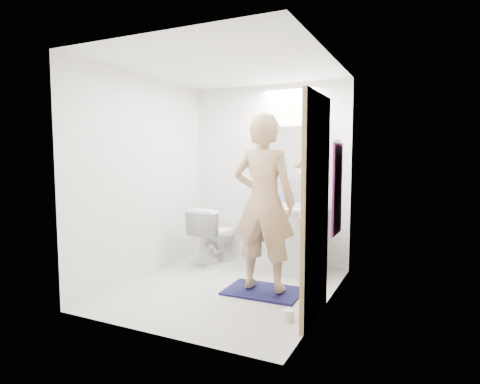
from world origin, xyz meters
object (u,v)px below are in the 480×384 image
Objects in this scene: toilet at (215,235)px; soap_bottle_a at (273,196)px; person at (264,202)px; soap_bottle_b at (284,197)px; medicine_cabinet at (288,152)px; toothbrush_cup at (305,202)px; vanity_cabinet at (288,240)px; toilet_paper_roll at (288,315)px.

soap_bottle_a is (0.73, 0.27, 0.54)m from toilet.
soap_bottle_a is at bearing -75.58° from person.
soap_bottle_a reaches higher than toilet.
soap_bottle_a is 1.08× the size of soap_bottle_b.
soap_bottle_b is (-0.04, -0.03, -0.58)m from medicine_cabinet.
soap_bottle_a is at bearing -178.69° from toothbrush_cup.
vanity_cabinet is at bearing -29.91° from soap_bottle_a.
medicine_cabinet is 2.31m from toilet_paper_roll.
soap_bottle_a is 0.44m from toothbrush_cup.
toothbrush_cup is at bearing -3.84° from soap_bottle_b.
toothbrush_cup is at bearing -11.04° from medicine_cabinet.
person is 16.81× the size of toilet_paper_roll.
soap_bottle_b is 1.81× the size of toothbrush_cup.
toothbrush_cup reaches higher than vanity_cabinet.
person is (0.04, -0.90, 0.58)m from vanity_cabinet.
medicine_cabinet is at bearing 110.74° from vanity_cabinet.
vanity_cabinet is 1.08m from person.
toothbrush_cup is at bearing 101.49° from toilet_paper_roll.
vanity_cabinet is 1.16× the size of toilet.
soap_bottle_a reaches higher than vanity_cabinet.
soap_bottle_a reaches higher than toothbrush_cup.
toothbrush_cup is (0.30, -0.02, -0.05)m from soap_bottle_b.
toothbrush_cup is at bearing -98.83° from person.
medicine_cabinet is at bearing 35.58° from soap_bottle_b.
vanity_cabinet is at bearing -168.54° from toilet.
vanity_cabinet is 8.54× the size of toothbrush_cup.
soap_bottle_a is 2.01m from toilet_paper_roll.
toilet is at bearing 137.58° from toilet_paper_roll.
soap_bottle_a reaches higher than toilet_paper_roll.
medicine_cabinet is 8.00× the size of toilet_paper_roll.
toilet is at bearing -38.93° from person.
toothbrush_cup is (0.18, 0.16, 0.48)m from vanity_cabinet.
person is 1.10m from soap_bottle_a.
toilet is (-0.99, -0.11, -0.00)m from vanity_cabinet.
soap_bottle_a reaches higher than soap_bottle_b.
medicine_cabinet is at bearing 109.20° from toilet_paper_roll.
toothbrush_cup is 1.87m from toilet_paper_roll.
soap_bottle_a is at bearing -155.20° from toilet.
toothbrush_cup is (1.17, 0.28, 0.48)m from toilet.
toilet is at bearing -160.36° from medicine_cabinet.
toilet is 0.94m from soap_bottle_a.
vanity_cabinet is 1.61m from toilet_paper_roll.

